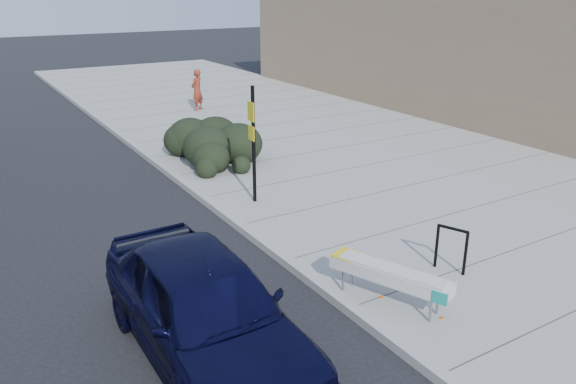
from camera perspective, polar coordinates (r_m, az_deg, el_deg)
name	(u,v)px	position (r m, az deg, el deg)	size (l,w,h in m)	color
ground	(290,266)	(11.01, 0.16, -7.58)	(120.00, 120.00, 0.00)	black
sidewalk_near	(357,157)	(17.81, 7.05, 3.55)	(11.20, 50.00, 0.15)	gray
curb_near	(191,188)	(15.11, -9.87, 0.38)	(0.22, 50.00, 0.17)	#9E9E99
bench	(390,275)	(9.50, 10.29, -8.29)	(1.16, 2.14, 0.64)	gray
bike_rack	(451,245)	(10.74, 16.27, -5.17)	(0.26, 0.56, 0.88)	black
sign_post	(253,138)	(13.35, -3.59, 5.48)	(0.11, 0.33, 2.84)	black
hedge	(210,138)	(17.21, -7.91, 5.49)	(1.78, 3.56, 1.33)	black
sedan_navy	(205,307)	(8.27, -8.43, -11.53)	(1.92, 4.77, 1.63)	black
pedestrian	(197,90)	(24.36, -9.23, 10.20)	(0.63, 0.41, 1.72)	maroon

